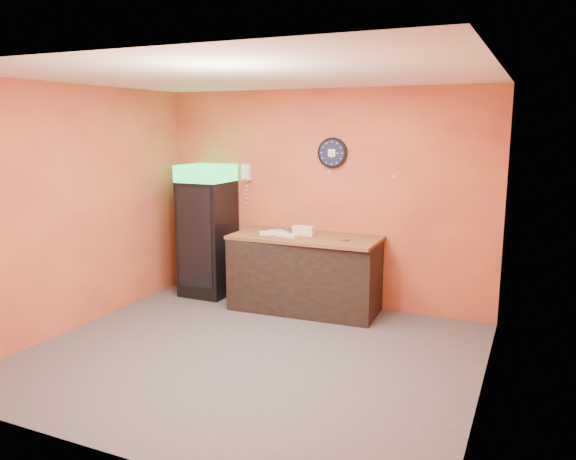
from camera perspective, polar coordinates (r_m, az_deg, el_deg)
The scene contains 15 objects.
floor at distance 5.96m, azimuth -3.76°, elevation -12.51°, with size 4.50×4.50×0.00m, color #47474C.
back_wall at distance 7.37m, azimuth 3.47°, elevation 3.26°, with size 4.50×0.02×2.80m, color #D7723C.
left_wall at distance 6.91m, azimuth -20.60°, elevation 2.12°, with size 0.02×4.00×2.80m, color #D7723C.
right_wall at distance 4.93m, azimuth 19.76°, elevation -1.00°, with size 0.02×4.00×2.80m, color #D7723C.
ceiling at distance 5.51m, azimuth -4.13°, elevation 15.39°, with size 4.50×4.00×0.02m, color white.
beverage_cooler at distance 7.80m, azimuth -8.33°, elevation -0.25°, with size 0.64×0.65×1.81m.
prep_counter at distance 7.19m, azimuth 1.79°, elevation -4.52°, with size 1.85×0.82×0.93m, color black.
wall_clock at distance 7.24m, azimuth 4.53°, elevation 7.82°, with size 0.39×0.06×0.39m.
wall_phone at distance 7.75m, azimuth -4.27°, elevation 5.90°, with size 0.12×0.10×0.22m.
butcher_paper at distance 7.08m, azimuth 1.81°, elevation -0.74°, with size 1.87×0.88×0.04m, color brown.
sub_roll_stack at distance 7.10m, azimuth 1.57°, elevation -0.07°, with size 0.28×0.10×0.12m.
wrapped_sandwich_left at distance 7.15m, azimuth -1.72°, elevation -0.30°, with size 0.30×0.12×0.04m, color silver.
wrapped_sandwich_mid at distance 7.01m, azimuth -0.06°, elevation -0.54°, with size 0.27×0.11×0.04m, color silver.
wrapped_sandwich_right at distance 7.22m, azimuth -1.07°, elevation -0.21°, with size 0.26×0.10×0.04m, color silver.
kitchen_tool at distance 7.38m, azimuth -0.10°, elevation 0.15°, with size 0.07×0.07×0.07m, color silver.
Camera 1 is at (2.61, -4.82, 2.34)m, focal length 35.00 mm.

